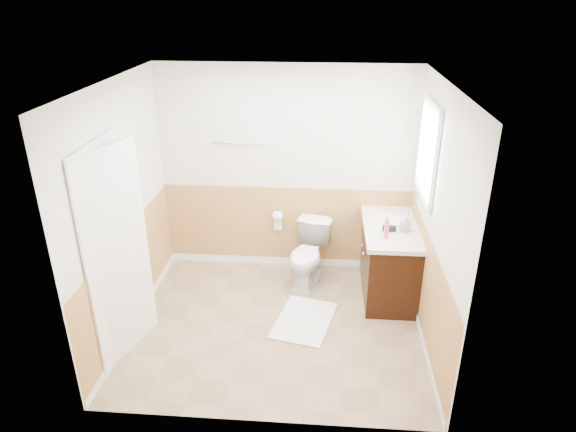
# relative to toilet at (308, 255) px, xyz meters

# --- Properties ---
(floor) EXTENTS (3.00, 3.00, 0.00)m
(floor) POSITION_rel_toilet_xyz_m (-0.29, -0.88, -0.37)
(floor) COLOR #8C7051
(floor) RESTS_ON ground
(ceiling) EXTENTS (3.00, 3.00, 0.00)m
(ceiling) POSITION_rel_toilet_xyz_m (-0.29, -0.88, 2.13)
(ceiling) COLOR white
(ceiling) RESTS_ON floor
(wall_back) EXTENTS (3.00, 0.00, 3.00)m
(wall_back) POSITION_rel_toilet_xyz_m (-0.29, 0.42, 0.88)
(wall_back) COLOR silver
(wall_back) RESTS_ON floor
(wall_front) EXTENTS (3.00, 0.00, 3.00)m
(wall_front) POSITION_rel_toilet_xyz_m (-0.29, -2.18, 0.88)
(wall_front) COLOR silver
(wall_front) RESTS_ON floor
(wall_left) EXTENTS (0.00, 3.00, 3.00)m
(wall_left) POSITION_rel_toilet_xyz_m (-1.79, -0.88, 0.88)
(wall_left) COLOR silver
(wall_left) RESTS_ON floor
(wall_right) EXTENTS (0.00, 3.00, 3.00)m
(wall_right) POSITION_rel_toilet_xyz_m (1.21, -0.88, 0.88)
(wall_right) COLOR silver
(wall_right) RESTS_ON floor
(wainscot_back) EXTENTS (3.00, 0.00, 3.00)m
(wainscot_back) POSITION_rel_toilet_xyz_m (-0.29, 0.40, 0.13)
(wainscot_back) COLOR tan
(wainscot_back) RESTS_ON floor
(wainscot_front) EXTENTS (3.00, 0.00, 3.00)m
(wainscot_front) POSITION_rel_toilet_xyz_m (-0.29, -2.17, 0.13)
(wainscot_front) COLOR tan
(wainscot_front) RESTS_ON floor
(wainscot_left) EXTENTS (0.00, 2.60, 2.60)m
(wainscot_left) POSITION_rel_toilet_xyz_m (-1.78, -0.88, 0.13)
(wainscot_left) COLOR tan
(wainscot_left) RESTS_ON floor
(wainscot_right) EXTENTS (0.00, 2.60, 2.60)m
(wainscot_right) POSITION_rel_toilet_xyz_m (1.20, -0.88, 0.13)
(wainscot_right) COLOR tan
(wainscot_right) RESTS_ON floor
(toilet) EXTENTS (0.56, 0.79, 0.73)m
(toilet) POSITION_rel_toilet_xyz_m (0.00, 0.00, 0.00)
(toilet) COLOR white
(toilet) RESTS_ON floor
(bath_mat) EXTENTS (0.72, 0.91, 0.02)m
(bath_mat) POSITION_rel_toilet_xyz_m (0.00, -0.80, -0.36)
(bath_mat) COLOR silver
(bath_mat) RESTS_ON floor
(vanity_cabinet) EXTENTS (0.55, 1.10, 0.80)m
(vanity_cabinet) POSITION_rel_toilet_xyz_m (0.93, -0.16, 0.03)
(vanity_cabinet) COLOR black
(vanity_cabinet) RESTS_ON floor
(vanity_knob_left) EXTENTS (0.03, 0.03, 0.03)m
(vanity_knob_left) POSITION_rel_toilet_xyz_m (0.63, -0.26, 0.18)
(vanity_knob_left) COLOR silver
(vanity_knob_left) RESTS_ON vanity_cabinet
(vanity_knob_right) EXTENTS (0.03, 0.03, 0.03)m
(vanity_knob_right) POSITION_rel_toilet_xyz_m (0.63, -0.06, 0.18)
(vanity_knob_right) COLOR #B6B5BC
(vanity_knob_right) RESTS_ON vanity_cabinet
(countertop) EXTENTS (0.60, 1.15, 0.05)m
(countertop) POSITION_rel_toilet_xyz_m (0.92, -0.16, 0.46)
(countertop) COLOR silver
(countertop) RESTS_ON vanity_cabinet
(sink_basin) EXTENTS (0.36, 0.36, 0.02)m
(sink_basin) POSITION_rel_toilet_xyz_m (0.93, -0.01, 0.49)
(sink_basin) COLOR white
(sink_basin) RESTS_ON countertop
(faucet) EXTENTS (0.02, 0.02, 0.14)m
(faucet) POSITION_rel_toilet_xyz_m (1.11, -0.01, 0.55)
(faucet) COLOR white
(faucet) RESTS_ON countertop
(lotion_bottle) EXTENTS (0.05, 0.05, 0.22)m
(lotion_bottle) POSITION_rel_toilet_xyz_m (0.83, -0.45, 0.59)
(lotion_bottle) COLOR #F23E71
(lotion_bottle) RESTS_ON countertop
(soap_dispenser) EXTENTS (0.10, 0.10, 0.18)m
(soap_dispenser) POSITION_rel_toilet_xyz_m (1.05, -0.28, 0.57)
(soap_dispenser) COLOR gray
(soap_dispenser) RESTS_ON countertop
(hair_dryer_body) EXTENTS (0.14, 0.07, 0.07)m
(hair_dryer_body) POSITION_rel_toilet_xyz_m (0.88, -0.28, 0.52)
(hair_dryer_body) COLOR black
(hair_dryer_body) RESTS_ON countertop
(hair_dryer_handle) EXTENTS (0.03, 0.03, 0.07)m
(hair_dryer_handle) POSITION_rel_toilet_xyz_m (0.85, -0.29, 0.49)
(hair_dryer_handle) COLOR black
(hair_dryer_handle) RESTS_ON countertop
(mirror_panel) EXTENTS (0.02, 0.35, 0.90)m
(mirror_panel) POSITION_rel_toilet_xyz_m (1.19, 0.22, 1.18)
(mirror_panel) COLOR silver
(mirror_panel) RESTS_ON wall_right
(window_frame) EXTENTS (0.04, 0.80, 1.00)m
(window_frame) POSITION_rel_toilet_xyz_m (1.18, -0.30, 1.38)
(window_frame) COLOR white
(window_frame) RESTS_ON wall_right
(window_glass) EXTENTS (0.01, 0.70, 0.90)m
(window_glass) POSITION_rel_toilet_xyz_m (1.20, -0.30, 1.38)
(window_glass) COLOR white
(window_glass) RESTS_ON wall_right
(door) EXTENTS (0.29, 0.78, 2.04)m
(door) POSITION_rel_toilet_xyz_m (-1.69, -1.33, 0.65)
(door) COLOR white
(door) RESTS_ON wall_left
(door_frame) EXTENTS (0.02, 0.92, 2.10)m
(door_frame) POSITION_rel_toilet_xyz_m (-1.76, -1.33, 0.66)
(door_frame) COLOR white
(door_frame) RESTS_ON wall_left
(door_knob) EXTENTS (0.06, 0.06, 0.06)m
(door_knob) POSITION_rel_toilet_xyz_m (-1.63, -1.00, 0.58)
(door_knob) COLOR silver
(door_knob) RESTS_ON door
(towel_bar) EXTENTS (0.62, 0.02, 0.02)m
(towel_bar) POSITION_rel_toilet_xyz_m (-0.84, 0.36, 1.23)
(towel_bar) COLOR silver
(towel_bar) RESTS_ON wall_back
(tp_holder_bar) EXTENTS (0.14, 0.02, 0.02)m
(tp_holder_bar) POSITION_rel_toilet_xyz_m (-0.39, 0.34, 0.33)
(tp_holder_bar) COLOR silver
(tp_holder_bar) RESTS_ON wall_back
(tp_roll) EXTENTS (0.10, 0.11, 0.11)m
(tp_roll) POSITION_rel_toilet_xyz_m (-0.39, 0.34, 0.33)
(tp_roll) COLOR white
(tp_roll) RESTS_ON tp_holder_bar
(tp_sheet) EXTENTS (0.10, 0.01, 0.16)m
(tp_sheet) POSITION_rel_toilet_xyz_m (-0.39, 0.34, 0.22)
(tp_sheet) COLOR white
(tp_sheet) RESTS_ON tp_roll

